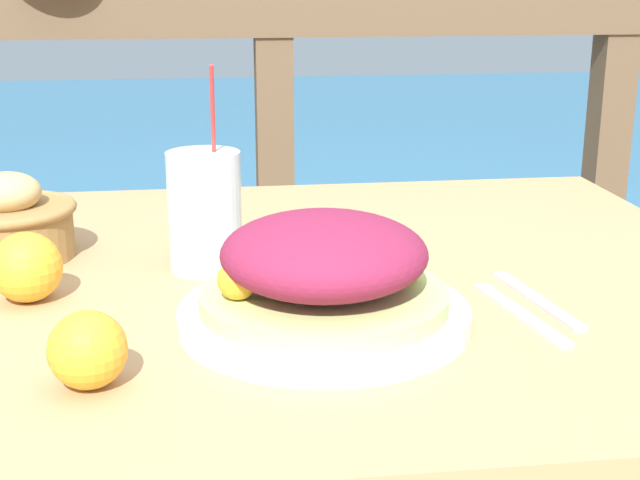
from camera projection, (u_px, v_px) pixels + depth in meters
patio_table at (324, 348)px, 1.10m from camera, size 1.04×0.91×0.75m
railing_fence at (275, 164)px, 1.74m from camera, size 2.80×0.08×1.07m
sea_backdrop at (233, 166)px, 4.27m from camera, size 12.00×4.00×0.39m
salad_plate at (324, 279)px, 0.89m from camera, size 0.30×0.30×0.11m
drink_glass at (205, 211)px, 1.06m from camera, size 0.09×0.09×0.25m
bread_basket at (9, 223)px, 1.11m from camera, size 0.17×0.17×0.11m
fork at (520, 313)px, 0.93m from camera, size 0.05×0.18×0.00m
knife at (537, 299)px, 0.97m from camera, size 0.04×0.18×0.00m
orange_near_basket at (88, 350)px, 0.76m from camera, size 0.07×0.07×0.07m
orange_near_glass at (27, 267)px, 0.96m from camera, size 0.08×0.08×0.08m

